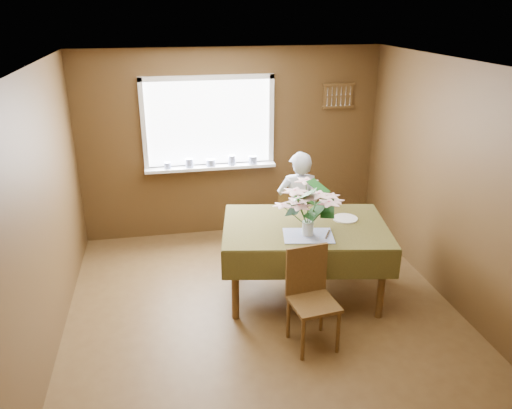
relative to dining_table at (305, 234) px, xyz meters
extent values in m
plane|color=#50371B|center=(-0.50, -0.42, -0.73)|extent=(4.50, 4.50, 0.00)
plane|color=white|center=(-0.50, -0.42, 1.77)|extent=(4.50, 4.50, 0.00)
plane|color=brown|center=(-0.50, 1.83, 0.52)|extent=(4.00, 0.00, 4.00)
plane|color=brown|center=(-0.50, -2.67, 0.52)|extent=(4.00, 0.00, 4.00)
plane|color=brown|center=(-2.50, -0.42, 0.52)|extent=(0.00, 4.50, 4.50)
plane|color=brown|center=(1.50, -0.42, 0.52)|extent=(0.00, 4.50, 4.50)
cube|color=white|center=(-0.80, 1.82, 0.82)|extent=(1.60, 0.01, 1.10)
cube|color=white|center=(-0.80, 1.80, 1.40)|extent=(1.72, 0.06, 0.06)
cube|color=white|center=(-0.80, 1.80, 0.24)|extent=(1.72, 0.06, 0.06)
cube|color=white|center=(-1.63, 1.80, 0.82)|extent=(0.06, 0.06, 1.22)
cube|color=white|center=(0.03, 1.80, 0.82)|extent=(0.06, 0.06, 1.22)
cube|color=white|center=(-0.80, 1.73, 0.25)|extent=(1.72, 0.20, 0.04)
cylinder|color=white|center=(-1.37, 1.71, 0.31)|extent=(0.09, 0.09, 0.08)
cylinder|color=white|center=(-1.08, 1.71, 0.33)|extent=(0.11, 0.11, 0.12)
cylinder|color=white|center=(-0.80, 1.71, 0.32)|extent=(0.12, 0.12, 0.09)
cylinder|color=white|center=(-0.52, 1.71, 0.33)|extent=(0.10, 0.10, 0.13)
cylinder|color=white|center=(-0.24, 1.71, 0.32)|extent=(0.11, 0.11, 0.10)
cube|color=brown|center=(0.95, 1.81, 1.12)|extent=(0.40, 0.03, 0.30)
cube|color=brown|center=(0.95, 1.79, 1.27)|extent=(0.44, 0.04, 0.03)
cube|color=brown|center=(0.95, 1.79, 0.97)|extent=(0.44, 0.04, 0.03)
cylinder|color=brown|center=(-0.80, -0.32, -0.34)|extent=(0.08, 0.08, 0.78)
cylinder|color=brown|center=(0.64, -0.58, -0.34)|extent=(0.08, 0.08, 0.78)
cylinder|color=brown|center=(-0.64, 0.59, -0.34)|extent=(0.08, 0.08, 0.78)
cylinder|color=brown|center=(0.80, 0.32, -0.34)|extent=(0.08, 0.08, 0.78)
cube|color=brown|center=(0.00, 0.00, 0.07)|extent=(1.81, 1.37, 0.04)
cube|color=#3A3515|center=(0.00, 0.00, 0.10)|extent=(1.89, 1.45, 0.01)
cube|color=#3A3515|center=(-0.10, -0.57, -0.06)|extent=(1.68, 0.32, 0.31)
cube|color=#3A3515|center=(0.10, 0.57, -0.06)|extent=(1.68, 0.32, 0.31)
cube|color=#3A3515|center=(-0.84, 0.16, -0.06)|extent=(0.22, 1.14, 0.31)
cube|color=#3A3515|center=(0.84, -0.15, -0.06)|extent=(0.22, 1.14, 0.31)
cube|color=#4987CF|center=(-0.05, -0.27, 0.11)|extent=(0.55, 0.44, 0.01)
cylinder|color=brown|center=(0.35, 1.06, -0.52)|extent=(0.04, 0.04, 0.43)
cylinder|color=brown|center=(0.03, 1.15, -0.52)|extent=(0.04, 0.04, 0.43)
cylinder|color=brown|center=(0.26, 0.73, -0.52)|extent=(0.04, 0.04, 0.43)
cylinder|color=brown|center=(-0.07, 0.82, -0.52)|extent=(0.04, 0.04, 0.43)
cube|color=brown|center=(0.14, 0.94, -0.29)|extent=(0.49, 0.49, 0.03)
cube|color=brown|center=(0.10, 0.77, -0.04)|extent=(0.39, 0.13, 0.47)
cylinder|color=brown|center=(-0.31, -1.08, -0.51)|extent=(0.04, 0.04, 0.43)
cylinder|color=brown|center=(0.03, -1.03, -0.51)|extent=(0.04, 0.04, 0.43)
cylinder|color=brown|center=(-0.36, -0.73, -0.51)|extent=(0.04, 0.04, 0.43)
cylinder|color=brown|center=(-0.01, -0.69, -0.51)|extent=(0.04, 0.04, 0.43)
cube|color=brown|center=(-0.16, -0.88, -0.28)|extent=(0.45, 0.45, 0.03)
cube|color=brown|center=(-0.19, -0.70, -0.02)|extent=(0.41, 0.08, 0.48)
imported|color=white|center=(0.14, 0.78, -0.03)|extent=(0.55, 0.39, 1.41)
cylinder|color=white|center=(-0.05, -0.24, 0.18)|extent=(0.11, 0.11, 0.15)
cylinder|color=#33662D|center=(-0.05, -0.24, 0.29)|extent=(0.07, 0.07, 0.10)
cylinder|color=white|center=(0.46, 0.07, 0.11)|extent=(0.31, 0.31, 0.01)
cube|color=silver|center=(0.15, -0.29, 0.11)|extent=(0.13, 0.20, 0.00)
camera|label=1|loc=(-1.42, -4.59, 2.26)|focal=35.00mm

